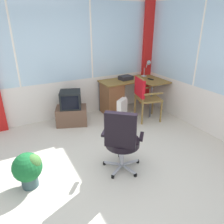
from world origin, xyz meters
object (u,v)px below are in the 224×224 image
object	(u,v)px
desk	(115,96)
desk_lamp	(148,66)
paper_tray	(126,78)
potted_plant	(28,168)
wooden_armchair	(143,93)
office_chair	(122,138)
space_heater	(122,113)
tv_on_stand	(71,110)
tv_remote	(151,79)

from	to	relation	value
desk	desk_lamp	size ratio (longest dim) A/B	3.56
paper_tray	potted_plant	distance (m)	3.08
wooden_armchair	desk_lamp	bearing A→B (deg)	48.36
office_chair	space_heater	distance (m)	1.46
space_heater	tv_on_stand	bearing A→B (deg)	144.66
office_chair	tv_remote	bearing A→B (deg)	43.63
wooden_armchair	tv_on_stand	world-z (taller)	wooden_armchair
paper_tray	tv_on_stand	xyz separation A→B (m)	(-1.42, -0.13, -0.50)
wooden_armchair	space_heater	xyz separation A→B (m)	(-0.57, -0.08, -0.31)
office_chair	space_heater	xyz separation A→B (m)	(0.74, 1.24, -0.24)
paper_tray	potted_plant	world-z (taller)	paper_tray
potted_plant	wooden_armchair	bearing A→B (deg)	21.72
potted_plant	tv_on_stand	bearing A→B (deg)	55.05
tv_on_stand	potted_plant	size ratio (longest dim) A/B	1.49
tv_remote	potted_plant	distance (m)	3.39
paper_tray	office_chair	distance (m)	2.38
wooden_armchair	space_heater	bearing A→B (deg)	-172.16
tv_remote	potted_plant	world-z (taller)	tv_remote
tv_remote	wooden_armchair	xyz separation A→B (m)	(-0.49, -0.40, -0.16)
desk_lamp	wooden_armchair	xyz separation A→B (m)	(-0.61, -0.68, -0.42)
desk	tv_remote	world-z (taller)	tv_remote
desk_lamp	office_chair	world-z (taller)	desk_lamp
desk_lamp	space_heater	bearing A→B (deg)	-147.15
wooden_armchair	space_heater	world-z (taller)	wooden_armchair
tv_remote	tv_on_stand	xyz separation A→B (m)	(-1.94, 0.15, -0.46)
desk_lamp	wooden_armchair	world-z (taller)	desk_lamp
desk_lamp	desk	bearing A→B (deg)	-177.29
paper_tray	wooden_armchair	distance (m)	0.71
wooden_armchair	potted_plant	xyz separation A→B (m)	(-2.56, -1.02, -0.33)
tv_on_stand	potted_plant	xyz separation A→B (m)	(-1.10, -1.57, -0.02)
desk	space_heater	bearing A→B (deg)	-106.94
office_chair	potted_plant	distance (m)	1.30
desk	office_chair	xyz separation A→B (m)	(-0.96, -1.95, 0.13)
desk	potted_plant	distance (m)	2.76
tv_remote	potted_plant	bearing A→B (deg)	-169.51
tv_remote	office_chair	xyz separation A→B (m)	(-1.80, -1.71, -0.23)
paper_tray	tv_on_stand	distance (m)	1.51
wooden_armchair	space_heater	distance (m)	0.65
paper_tray	tv_remote	bearing A→B (deg)	-28.35
office_chair	potted_plant	world-z (taller)	office_chair
tv_remote	tv_on_stand	size ratio (longest dim) A/B	0.20
desk_lamp	tv_on_stand	bearing A→B (deg)	-176.42
desk	tv_on_stand	size ratio (longest dim) A/B	1.92
tv_remote	space_heater	size ratio (longest dim) A/B	0.24
tv_on_stand	space_heater	size ratio (longest dim) A/B	1.20
space_heater	office_chair	bearing A→B (deg)	-120.97
desk	space_heater	world-z (taller)	desk
space_heater	desk_lamp	bearing A→B (deg)	32.85
office_chair	space_heater	size ratio (longest dim) A/B	1.59
desk_lamp	paper_tray	distance (m)	0.68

